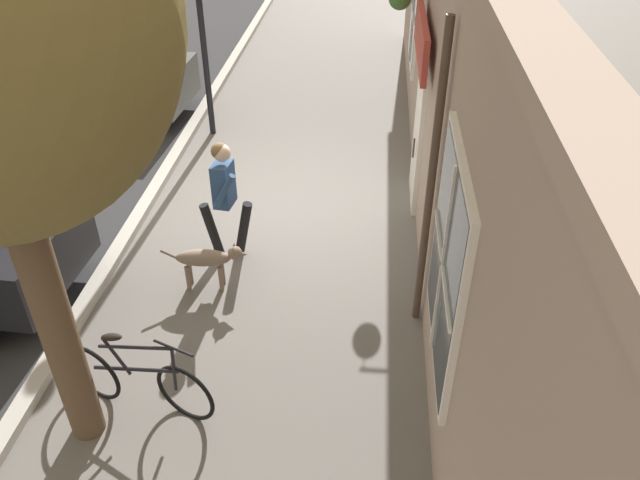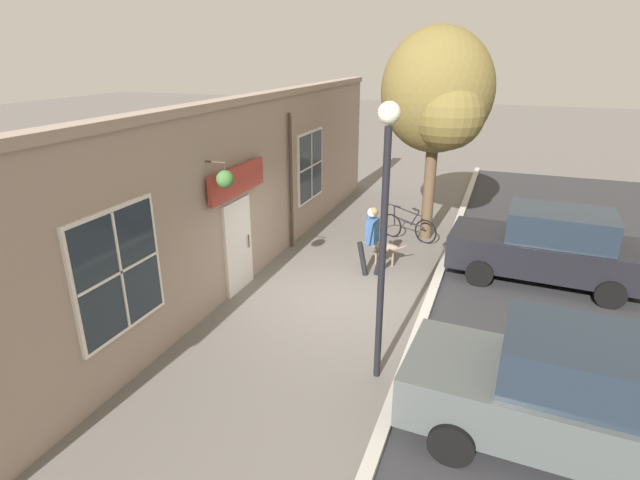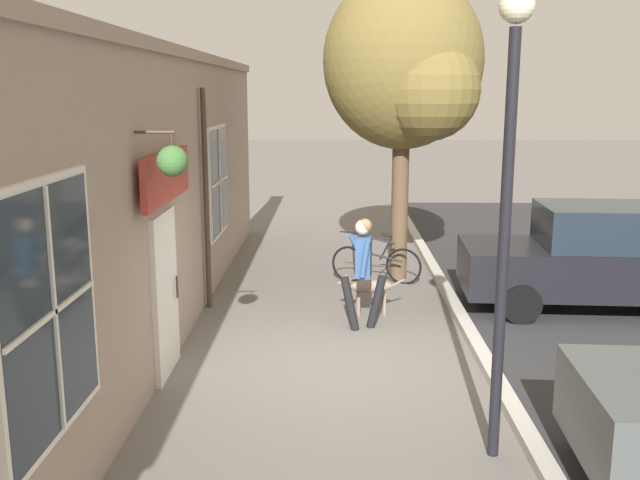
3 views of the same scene
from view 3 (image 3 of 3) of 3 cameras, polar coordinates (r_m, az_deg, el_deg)
name	(u,v)px [view 3 (image 3 of 3)]	position (r m, az deg, el deg)	size (l,w,h in m)	color
ground_plane	(335,360)	(9.79, 1.23, -9.60)	(90.00, 90.00, 0.00)	#66605B
storefront_facade	(156,206)	(9.50, -12.98, 2.67)	(0.95, 18.00, 4.20)	gray
pedestrian_walking	(363,263)	(10.76, 3.50, -1.85)	(0.72, 0.59, 1.72)	black
dog_on_leash	(368,287)	(11.62, 3.84, -3.78)	(1.11, 0.29, 0.67)	#7F6B5B
street_tree_by_curb	(408,68)	(13.48, 7.04, 13.53)	(2.95, 2.80, 5.74)	brown
leaning_bicycle	(376,263)	(13.57, 4.50, -1.83)	(1.69, 0.49, 1.01)	black
parked_car_mid_block	(598,257)	(12.66, 21.37, -1.30)	(4.39, 2.11, 1.75)	black
street_lamp	(509,160)	(6.81, 14.85, 6.23)	(0.32, 0.32, 4.47)	black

